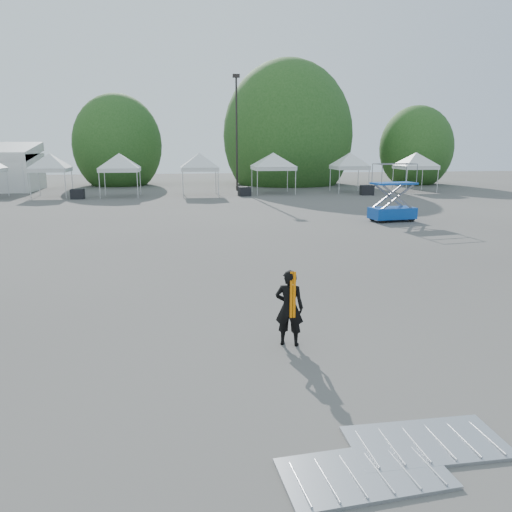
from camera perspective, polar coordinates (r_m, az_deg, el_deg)
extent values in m
plane|color=#474442|center=(12.89, 0.45, -5.17)|extent=(120.00, 120.00, 0.00)
cylinder|color=black|center=(44.41, -2.23, 13.60)|extent=(0.16, 0.16, 9.50)
cube|color=black|center=(44.77, -2.28, 19.89)|extent=(0.60, 0.25, 0.30)
cylinder|color=#382314|center=(52.55, -15.36, 9.07)|extent=(0.36, 0.36, 2.27)
ellipsoid|color=#1F4A18|center=(52.48, -15.54, 12.12)|extent=(4.16, 4.16, 4.78)
cylinder|color=#382314|center=(52.34, 3.58, 9.76)|extent=(0.36, 0.36, 2.80)
ellipsoid|color=#1F4A18|center=(52.29, 3.63, 13.54)|extent=(5.12, 5.12, 5.89)
cylinder|color=#382314|center=(54.72, 17.63, 8.96)|extent=(0.36, 0.36, 2.10)
ellipsoid|color=#1F4A18|center=(54.64, 17.81, 11.66)|extent=(3.84, 3.84, 4.42)
cylinder|color=silver|center=(43.92, -26.50, 7.43)|extent=(0.06, 0.06, 2.00)
cylinder|color=silver|center=(41.09, -24.43, 7.36)|extent=(0.06, 0.06, 2.00)
cylinder|color=silver|center=(40.48, -20.95, 7.59)|extent=(0.06, 0.06, 2.00)
cylinder|color=silver|center=(43.53, -23.54, 7.67)|extent=(0.06, 0.06, 2.00)
cylinder|color=silver|center=(42.95, -20.25, 7.88)|extent=(0.06, 0.06, 2.00)
cube|color=silver|center=(41.93, -22.42, 9.10)|extent=(2.73, 2.73, 0.30)
pyramid|color=silver|center=(41.90, -22.56, 10.80)|extent=(3.87, 3.87, 1.10)
cylinder|color=silver|center=(39.27, -17.45, 7.71)|extent=(0.06, 0.06, 2.00)
cylinder|color=silver|center=(38.95, -13.39, 7.91)|extent=(0.06, 0.06, 2.00)
cylinder|color=silver|center=(42.01, -16.89, 8.02)|extent=(0.06, 0.06, 2.00)
cylinder|color=silver|center=(41.70, -13.09, 8.21)|extent=(0.06, 0.06, 2.00)
cube|color=silver|center=(40.39, -15.29, 9.50)|extent=(2.97, 2.97, 0.30)
pyramid|color=silver|center=(40.36, -15.40, 11.27)|extent=(4.20, 4.20, 1.10)
cylinder|color=silver|center=(39.11, -8.34, 8.13)|extent=(0.06, 0.06, 2.00)
cylinder|color=silver|center=(39.21, -4.34, 8.24)|extent=(0.06, 0.06, 2.00)
cylinder|color=silver|center=(41.82, -8.37, 8.41)|extent=(0.06, 0.06, 2.00)
cylinder|color=silver|center=(41.92, -4.62, 8.51)|extent=(0.06, 0.06, 2.00)
cube|color=silver|center=(40.43, -6.45, 9.86)|extent=(2.91, 2.91, 0.30)
pyramid|color=silver|center=(40.39, -6.50, 11.63)|extent=(4.12, 4.12, 1.10)
cylinder|color=silver|center=(40.09, 0.16, 8.37)|extent=(0.06, 0.06, 2.00)
cylinder|color=silver|center=(40.67, 4.54, 8.39)|extent=(0.06, 0.06, 2.00)
cylinder|color=silver|center=(43.16, -0.47, 8.66)|extent=(0.06, 0.06, 2.00)
cylinder|color=silver|center=(43.71, 3.62, 8.69)|extent=(0.06, 0.06, 2.00)
cube|color=silver|center=(41.82, 1.97, 10.01)|extent=(3.31, 3.31, 0.30)
pyramid|color=silver|center=(41.78, 1.99, 11.73)|extent=(4.68, 4.68, 1.10)
cylinder|color=silver|center=(41.98, 9.49, 8.39)|extent=(0.06, 0.06, 2.00)
cylinder|color=silver|center=(42.83, 12.76, 8.33)|extent=(0.06, 0.06, 2.00)
cylinder|color=silver|center=(44.41, 8.47, 8.64)|extent=(0.06, 0.06, 2.00)
cylinder|color=silver|center=(45.21, 11.60, 8.59)|extent=(0.06, 0.06, 2.00)
cube|color=silver|center=(43.53, 10.64, 9.91)|extent=(2.75, 2.75, 0.30)
pyramid|color=silver|center=(43.50, 10.70, 11.55)|extent=(3.88, 3.88, 1.10)
cylinder|color=silver|center=(43.68, 16.82, 8.18)|extent=(0.06, 0.06, 2.00)
cylinder|color=silver|center=(44.92, 20.04, 8.07)|extent=(0.06, 0.06, 2.00)
cylinder|color=silver|center=(46.19, 15.37, 8.48)|extent=(0.06, 0.06, 2.00)
cylinder|color=silver|center=(47.36, 18.45, 8.37)|extent=(0.06, 0.06, 2.00)
cube|color=silver|center=(45.46, 17.76, 9.64)|extent=(2.96, 2.96, 0.30)
pyramid|color=silver|center=(45.43, 17.87, 11.21)|extent=(4.19, 4.19, 1.10)
imported|color=black|center=(9.95, 3.83, -5.92)|extent=(0.66, 0.54, 1.55)
cube|color=orange|center=(9.71, 4.05, -4.47)|extent=(0.12, 0.02, 0.93)
cube|color=#0B2B95|center=(27.32, 15.29, 4.77)|extent=(2.46, 1.47, 0.58)
cube|color=#0B2B95|center=(27.16, 15.48, 8.00)|extent=(2.36, 1.41, 0.10)
cylinder|color=black|center=(26.49, 14.20, 4.03)|extent=(0.37, 0.19, 0.35)
cylinder|color=black|center=(27.42, 17.35, 4.12)|extent=(0.37, 0.19, 0.35)
cylinder|color=black|center=(27.32, 13.17, 4.33)|extent=(0.37, 0.19, 0.35)
cylinder|color=black|center=(28.22, 16.26, 4.41)|extent=(0.37, 0.19, 0.35)
cube|color=#ADB0B6|center=(6.74, 12.26, -23.13)|extent=(2.10, 1.17, 0.05)
cube|color=#ADB0B6|center=(7.50, 18.86, -19.52)|extent=(2.09, 1.05, 0.05)
cube|color=black|center=(39.74, -19.72, 6.69)|extent=(0.95, 0.74, 0.74)
cube|color=black|center=(39.64, -1.33, 7.39)|extent=(1.04, 0.87, 0.73)
cube|color=black|center=(41.42, 12.56, 7.36)|extent=(1.08, 0.87, 0.78)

